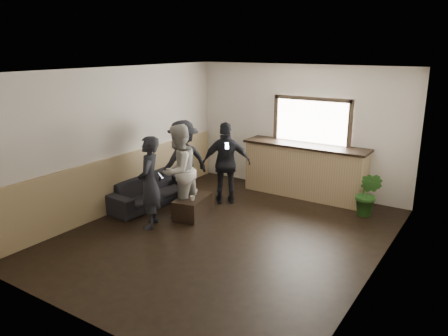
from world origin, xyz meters
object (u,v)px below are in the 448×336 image
Objects in this scene: cup_a at (194,191)px; person_d at (226,163)px; sofa at (151,190)px; cup_b at (193,198)px; person_b at (178,171)px; bar_counter at (305,167)px; coffee_table at (193,206)px; person_c at (183,162)px; potted_plant at (368,194)px; person_a at (149,182)px.

cup_a is 0.07× the size of person_d.
cup_b is at bearing -95.37° from sofa.
sofa is 1.07m from person_b.
bar_counter is 2.87m from person_b.
coffee_table is (-1.32, -2.29, -0.45)m from bar_counter.
coffee_table is at bearing 70.52° from person_c.
bar_counter is 3.04× the size of potted_plant.
person_d is at bearing 136.93° from person_a.
sofa is at bearing 177.02° from coffee_table.
sofa is 1.11× the size of person_b.
cup_b is (0.12, -0.16, 0.23)m from coffee_table.
person_d is (-2.69, -0.83, 0.41)m from potted_plant.
bar_counter reaches higher than cup_a.
person_c reaches higher than cup_b.
cup_a is 0.77m from person_c.
bar_counter reaches higher than person_c.
coffee_table is 7.11× the size of cup_a.
cup_a is at bearing 147.22° from person_b.
person_d reaches higher than cup_b.
sofa is 2.22× the size of potted_plant.
cup_a is at bearing 122.03° from cup_b.
cup_b is 0.11× the size of potted_plant.
person_c reaches higher than person_a.
cup_b is at bearing 68.04° from person_c.
person_a is at bearing -133.14° from sofa.
cup_a is 1.12m from person_a.
sofa is at bearing -166.35° from person_a.
person_a is 0.98× the size of person_d.
cup_a is 0.56m from person_b.
sofa is 20.98× the size of cup_b.
cup_a is at bearing 117.83° from coffee_table.
potted_plant is (2.82, 1.81, 0.25)m from coffee_table.
cup_a is 0.92m from person_d.
cup_a is at bearing -151.05° from potted_plant.
cup_a is 0.07× the size of person_a.
coffee_table is (1.13, -0.06, -0.10)m from sofa.
person_b is at bearing 32.97° from person_d.
person_d reaches higher than person_a.
person_a is at bearing 33.52° from person_c.
sofa is 1.18× the size of person_a.
cup_a is 0.14× the size of potted_plant.
bar_counter is at bearing 55.91° from cup_a.
person_b reaches higher than person_c.
person_a is at bearing -123.70° from cup_b.
cup_b is 0.06× the size of person_a.
potted_plant is 3.65m from person_b.
sofa is at bearing -0.86° from person_d.
person_a is (-0.33, -0.83, 0.64)m from coffee_table.
bar_counter is 3.34m from sofa.
cup_b is 0.90m from person_a.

